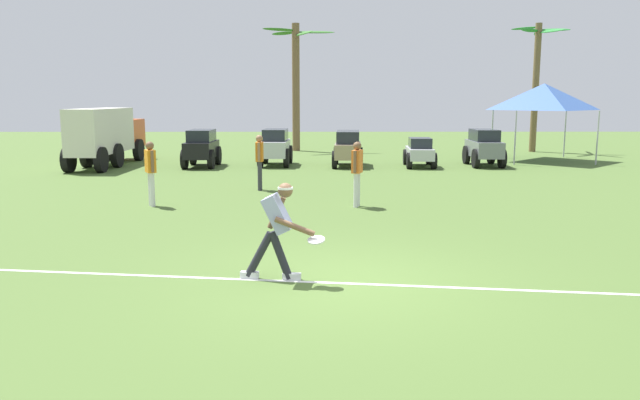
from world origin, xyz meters
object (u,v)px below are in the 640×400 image
Objects in this scene: parked_car_slot_c at (348,147)px; box_truck at (106,134)px; teammate_near_sideline at (357,168)px; teammate_midfield at (151,167)px; palm_tree_left_of_centre at (536,77)px; teammate_deep at (260,157)px; parked_car_slot_d at (420,152)px; parked_car_slot_b at (275,146)px; palm_tree_far_left at (296,79)px; parked_car_slot_a at (202,147)px; frisbee_in_flight at (316,240)px; frisbee_thrower at (277,225)px; event_tent at (544,97)px; parked_car_slot_e at (484,147)px.

parked_car_slot_c is 9.27m from box_truck.
teammate_near_sideline and teammate_midfield have the same top height.
teammate_deep is at bearing -133.47° from palm_tree_left_of_centre.
box_truck is (-11.96, 0.42, 0.67)m from parked_car_slot_d.
box_truck is at bearing 113.99° from teammate_midfield.
parked_car_slot_b is 13.92m from palm_tree_left_of_centre.
teammate_near_sideline is at bearing -83.17° from palm_tree_far_left.
box_truck reaches higher than parked_car_slot_a.
parked_car_slot_a is at bearing -178.11° from parked_car_slot_c.
parked_car_slot_c is 2.73m from parked_car_slot_d.
palm_tree_left_of_centre reaches higher than box_truck.
box_truck reaches higher than frisbee_in_flight.
parked_car_slot_b is at bearing 105.20° from teammate_near_sideline.
parked_car_slot_a is (-3.78, 14.97, -0.05)m from frisbee_thrower.
frisbee_in_flight is 6.43m from teammate_near_sideline.
frisbee_in_flight is 19.87m from event_tent.
box_truck is at bearing 179.50° from parked_car_slot_e.
palm_tree_left_of_centre is at bearing 24.10° from parked_car_slot_a.
palm_tree_left_of_centre reaches higher than parked_car_slot_c.
palm_tree_far_left is at bearing 92.44° from frisbee_in_flight.
event_tent is at bearing 59.97° from frisbee_thrower.
parked_car_slot_b is 0.97× the size of parked_car_slot_c.
parked_car_slot_e is at bearing 67.36° from frisbee_in_flight.
frisbee_in_flight is at bearing -87.56° from palm_tree_far_left.
palm_tree_far_left is at bearing 176.87° from palm_tree_left_of_centre.
parked_car_slot_b is at bearing 75.47° from teammate_midfield.
parked_car_slot_c is at bearing -179.59° from parked_car_slot_e.
parked_car_slot_c is 0.40× the size of palm_tree_far_left.
parked_car_slot_c is (1.23, 15.43, 0.08)m from frisbee_in_flight.
parked_car_slot_d is (5.50, -0.53, -0.18)m from parked_car_slot_b.
parked_car_slot_a is 0.96× the size of parked_car_slot_c.
parked_car_slot_e is 10.61m from palm_tree_far_left.
event_tent reaches higher than teammate_midfield.
box_truck is at bearing 115.98° from frisbee_thrower.
frisbee_in_flight is at bearing -115.74° from palm_tree_left_of_centre.
palm_tree_far_left is (3.37, 7.29, 2.77)m from parked_car_slot_a.
parked_car_slot_c is at bearing 88.43° from teammate_near_sideline.
teammate_near_sideline reaches higher than frisbee_in_flight.
frisbee_thrower is 19.89m from event_tent.
frisbee_in_flight is at bearing -112.64° from parked_car_slot_e.
palm_tree_left_of_centre is at bearing 64.26° from frisbee_in_flight.
parked_car_slot_a is 0.40× the size of box_truck.
box_truck is 10.16m from palm_tree_far_left.
teammate_midfield is 0.25× the size of palm_tree_far_left.
box_truck is (-6.46, -0.11, 0.49)m from parked_car_slot_b.
parked_car_slot_d is 0.37× the size of palm_tree_left_of_centre.
frisbee_thrower is 22.44m from palm_tree_far_left.
teammate_near_sideline is at bearing -120.98° from parked_car_slot_e.
frisbee_thrower is 0.23× the size of palm_tree_far_left.
teammate_deep is 13.70m from palm_tree_far_left.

